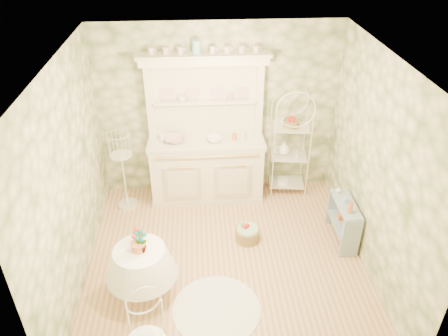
{
  "coord_description": "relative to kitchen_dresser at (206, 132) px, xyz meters",
  "views": [
    {
      "loc": [
        -0.32,
        -4.24,
        4.12
      ],
      "look_at": [
        0.0,
        0.5,
        1.15
      ],
      "focal_mm": 35.0,
      "sensor_mm": 36.0,
      "label": 1
    }
  ],
  "objects": [
    {
      "name": "bowl_white",
      "position": [
        0.12,
        -0.03,
        -0.13
      ],
      "size": [
        0.31,
        0.31,
        0.07
      ],
      "primitive_type": "imported",
      "rotation": [
        0.0,
        0.0,
        0.43
      ],
      "color": "white",
      "rests_on": "kitchen_dresser"
    },
    {
      "name": "cup_left",
      "position": [
        -0.33,
        0.16,
        0.47
      ],
      "size": [
        0.12,
        0.12,
        0.09
      ],
      "primitive_type": "imported",
      "rotation": [
        0.0,
        0.0,
        0.02
      ],
      "color": "white",
      "rests_on": "kitchen_dresser"
    },
    {
      "name": "cup_right",
      "position": [
        0.36,
        0.15,
        0.47
      ],
      "size": [
        0.11,
        0.11,
        0.1
      ],
      "primitive_type": "imported",
      "rotation": [
        0.0,
        0.0,
        -0.02
      ],
      "color": "white",
      "rests_on": "kitchen_dresser"
    },
    {
      "name": "kitchen_dresser",
      "position": [
        0.0,
        0.0,
        0.0
      ],
      "size": [
        1.87,
        0.61,
        2.29
      ],
      "primitive_type": "cube",
      "color": "white",
      "rests_on": "floor"
    },
    {
      "name": "bowl_floral",
      "position": [
        -0.46,
        -0.0,
        -0.13
      ],
      "size": [
        0.32,
        0.32,
        0.07
      ],
      "primitive_type": "imported",
      "rotation": [
        0.0,
        0.0,
        -0.07
      ],
      "color": "white",
      "rests_on": "kitchen_dresser"
    },
    {
      "name": "side_shelf",
      "position": [
        1.84,
        -1.18,
        -0.85
      ],
      "size": [
        0.33,
        0.71,
        0.59
      ],
      "primitive_type": "cube",
      "rotation": [
        0.0,
        0.0,
        -0.1
      ],
      "color": "#8CA4B3",
      "rests_on": "floor"
    },
    {
      "name": "round_table",
      "position": [
        -0.83,
        -2.02,
        -0.83
      ],
      "size": [
        0.71,
        0.71,
        0.62
      ],
      "primitive_type": "cylinder",
      "rotation": [
        0.0,
        0.0,
        -0.29
      ],
      "color": "white",
      "rests_on": "floor"
    },
    {
      "name": "wall_right",
      "position": [
        2.0,
        -1.52,
        0.21
      ],
      "size": [
        3.6,
        3.6,
        0.0
      ],
      "primitive_type": "plane",
      "color": "beige",
      "rests_on": "floor"
    },
    {
      "name": "lace_rug",
      "position": [
        0.03,
        -2.3,
        -1.14
      ],
      "size": [
        1.25,
        1.25,
        0.01
      ],
      "primitive_type": "cylinder",
      "rotation": [
        0.0,
        0.0,
        -0.23
      ],
      "color": "white",
      "rests_on": "floor"
    },
    {
      "name": "wall_left",
      "position": [
        -1.6,
        -1.52,
        0.21
      ],
      "size": [
        3.6,
        3.6,
        0.0
      ],
      "primitive_type": "plane",
      "color": "beige",
      "rests_on": "floor"
    },
    {
      "name": "bottle_glass",
      "position": [
        1.81,
        -0.91,
        -0.5
      ],
      "size": [
        0.09,
        0.09,
        0.09
      ],
      "primitive_type": "imported",
      "rotation": [
        0.0,
        0.0,
        0.41
      ],
      "color": "silver",
      "rests_on": "side_shelf"
    },
    {
      "name": "floor_basket",
      "position": [
        0.52,
        -1.11,
        -1.02
      ],
      "size": [
        0.43,
        0.43,
        0.24
      ],
      "primitive_type": "cylinder",
      "rotation": [
        0.0,
        0.0,
        -0.17
      ],
      "color": "olive",
      "rests_on": "floor"
    },
    {
      "name": "bottle_amber",
      "position": [
        1.82,
        -1.36,
        -0.46
      ],
      "size": [
        0.08,
        0.08,
        0.18
      ],
      "primitive_type": "imported",
      "rotation": [
        0.0,
        0.0,
        0.17
      ],
      "color": "#D36B31",
      "rests_on": "side_shelf"
    },
    {
      "name": "wall_front",
      "position": [
        0.2,
        -3.32,
        0.21
      ],
      "size": [
        3.6,
        3.6,
        0.0
      ],
      "primitive_type": "plane",
      "color": "beige",
      "rests_on": "floor"
    },
    {
      "name": "potted_geranium",
      "position": [
        -0.79,
        -2.04,
        -0.29
      ],
      "size": [
        0.18,
        0.13,
        0.3
      ],
      "primitive_type": "imported",
      "rotation": [
        0.0,
        0.0,
        -0.16
      ],
      "color": "#3F7238",
      "rests_on": "round_table"
    },
    {
      "name": "bakers_rack",
      "position": [
        1.29,
        0.08,
        -0.18
      ],
      "size": [
        0.65,
        0.5,
        1.93
      ],
      "primitive_type": "cube",
      "rotation": [
        0.0,
        0.0,
        -0.13
      ],
      "color": "white",
      "rests_on": "floor"
    },
    {
      "name": "wall_back",
      "position": [
        0.2,
        0.28,
        0.21
      ],
      "size": [
        3.6,
        3.6,
        0.0
      ],
      "primitive_type": "plane",
      "color": "beige",
      "rests_on": "floor"
    },
    {
      "name": "ceiling",
      "position": [
        0.2,
        -1.52,
        1.56
      ],
      "size": [
        3.6,
        3.6,
        0.0
      ],
      "primitive_type": "plane",
      "color": "white",
      "rests_on": "floor"
    },
    {
      "name": "birdcage_stand",
      "position": [
        -1.25,
        -0.18,
        -0.4
      ],
      "size": [
        0.38,
        0.38,
        1.49
      ],
      "primitive_type": "cube",
      "rotation": [
        0.0,
        0.0,
        0.07
      ],
      "color": "white",
      "rests_on": "floor"
    },
    {
      "name": "floor",
      "position": [
        0.2,
        -1.52,
        -1.15
      ],
      "size": [
        3.6,
        3.6,
        0.0
      ],
      "primitive_type": "plane",
      "color": "tan",
      "rests_on": "ground"
    },
    {
      "name": "bottle_blue",
      "position": [
        1.83,
        -1.15,
        -0.49
      ],
      "size": [
        0.06,
        0.06,
        0.12
      ],
      "primitive_type": "imported",
      "rotation": [
        0.0,
        0.0,
        0.16
      ],
      "color": "#83C4DF",
      "rests_on": "side_shelf"
    }
  ]
}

